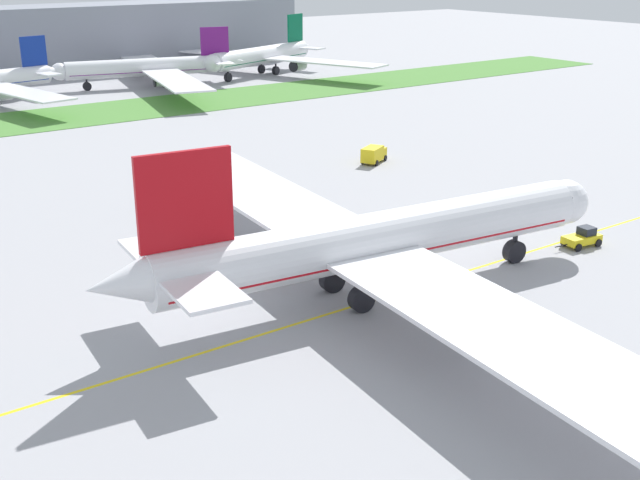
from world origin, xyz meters
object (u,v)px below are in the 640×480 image
Objects in this scene: ground_crew_wingwalker_port at (332,283)px; parked_airliner_far_outer at (263,56)px; airliner_foreground at (372,241)px; parked_airliner_far_right at (153,67)px; pushback_tug at (582,238)px; service_truck_baggage_loader at (374,154)px; ground_crew_marshaller_front at (468,286)px.

parked_airliner_far_outer is at bearing 60.17° from ground_crew_wingwalker_port.
airliner_foreground is 138.09m from parked_airliner_far_right.
pushback_tug is 44.19m from service_truck_baggage_loader.
parked_airliner_far_right is at bearing 77.02° from ground_crew_marshaller_front.
ground_crew_wingwalker_port is at bearing -119.83° from parked_airliner_far_outer.
parked_airliner_far_right reaches higher than service_truck_baggage_loader.
parked_airliner_far_outer reaches higher than ground_crew_wingwalker_port.
airliner_foreground is at bearing -118.46° from parked_airliner_far_outer.
service_truck_baggage_loader reaches higher than pushback_tug.
airliner_foreground is at bearing 173.37° from pushback_tug.
airliner_foreground reaches higher than parked_airliner_far_outer.
airliner_foreground is 1.16× the size of parked_airliner_far_right.
airliner_foreground is 13.89× the size of pushback_tug.
airliner_foreground is at bearing 143.84° from ground_crew_marshaller_front.
ground_crew_marshaller_front is (7.60, -5.55, -4.67)m from airliner_foreground.
airliner_foreground is at bearing -49.70° from ground_crew_wingwalker_port.
airliner_foreground reaches higher than pushback_tug.
service_truck_baggage_loader is at bearing 82.66° from pushback_tug.
pushback_tug is 20.89m from ground_crew_marshaller_front.
airliner_foreground reaches higher than service_truck_baggage_loader.
ground_crew_wingwalker_port reaches higher than ground_crew_marshaller_front.
service_truck_baggage_loader is (34.01, 40.53, -4.17)m from airliner_foreground.
pushback_tug is at bearing -97.34° from service_truck_baggage_loader.
parked_airliner_far_right is (31.79, 137.90, 3.78)m from ground_crew_marshaller_front.
parked_airliner_far_outer reaches higher than service_truck_baggage_loader.
ground_crew_wingwalker_port is at bearing 139.92° from ground_crew_marshaller_front.
ground_crew_wingwalker_port is at bearing 168.58° from pushback_tug.
service_truck_baggage_loader is at bearing 60.18° from ground_crew_marshaller_front.
ground_crew_marshaller_front is at bearing -114.98° from parked_airliner_far_outer.
parked_airliner_far_outer is at bearing 72.16° from pushback_tug.
parked_airliner_far_right is 1.09× the size of parked_airliner_far_outer.
parked_airliner_far_outer reaches higher than pushback_tug.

